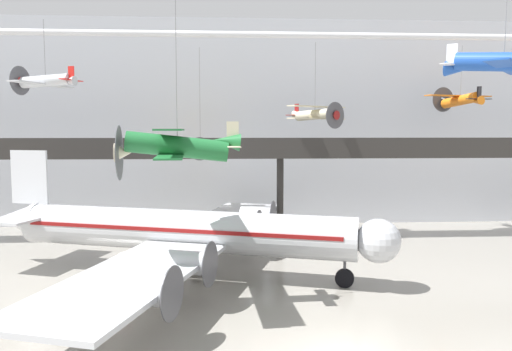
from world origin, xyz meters
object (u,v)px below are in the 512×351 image
(suspended_plane_cream_biplane, at_px, (315,114))
(suspended_plane_silver_racer, at_px, (45,81))
(suspended_plane_blue_trainer, at_px, (504,62))
(suspended_plane_orange_highwing, at_px, (460,100))
(suspended_plane_green_biplane, at_px, (177,146))
(suspended_plane_yellow_lowwing, at_px, (200,148))
(airliner_silver_main, at_px, (181,231))

(suspended_plane_cream_biplane, bearing_deg, suspended_plane_silver_racer, -105.88)
(suspended_plane_blue_trainer, xyz_separation_m, suspended_plane_silver_racer, (-31.67, 9.74, -0.42))
(suspended_plane_cream_biplane, height_order, suspended_plane_orange_highwing, suspended_plane_orange_highwing)
(suspended_plane_blue_trainer, distance_m, suspended_plane_silver_racer, 33.14)
(suspended_plane_green_biplane, bearing_deg, suspended_plane_cream_biplane, -124.92)
(suspended_plane_cream_biplane, height_order, suspended_plane_green_biplane, suspended_plane_cream_biplane)
(suspended_plane_yellow_lowwing, bearing_deg, suspended_plane_orange_highwing, 85.41)
(suspended_plane_cream_biplane, height_order, suspended_plane_silver_racer, suspended_plane_silver_racer)
(airliner_silver_main, xyz_separation_m, suspended_plane_silver_racer, (-10.82, 3.84, 11.35))
(suspended_plane_orange_highwing, relative_size, suspended_plane_blue_trainer, 0.98)
(airliner_silver_main, distance_m, suspended_plane_orange_highwing, 32.47)
(suspended_plane_blue_trainer, bearing_deg, suspended_plane_orange_highwing, 110.92)
(airliner_silver_main, bearing_deg, suspended_plane_cream_biplane, 63.04)
(airliner_silver_main, height_order, suspended_plane_yellow_lowwing, suspended_plane_yellow_lowwing)
(suspended_plane_cream_biplane, bearing_deg, airliner_silver_main, -80.77)
(suspended_plane_orange_highwing, xyz_separation_m, suspended_plane_green_biplane, (-26.99, -20.80, -4.01))
(airliner_silver_main, height_order, suspended_plane_silver_racer, suspended_plane_silver_racer)
(airliner_silver_main, relative_size, suspended_plane_yellow_lowwing, 3.17)
(suspended_plane_green_biplane, xyz_separation_m, suspended_plane_yellow_lowwing, (0.22, 22.03, -0.98))
(airliner_silver_main, distance_m, suspended_plane_green_biplane, 9.72)
(suspended_plane_green_biplane, xyz_separation_m, suspended_plane_silver_racer, (-11.28, 10.95, 4.74))
(airliner_silver_main, bearing_deg, suspended_plane_silver_racer, 178.07)
(airliner_silver_main, height_order, suspended_plane_orange_highwing, suspended_plane_orange_highwing)
(suspended_plane_cream_biplane, height_order, suspended_plane_blue_trainer, suspended_plane_blue_trainer)
(airliner_silver_main, relative_size, suspended_plane_blue_trainer, 4.72)
(suspended_plane_green_biplane, height_order, suspended_plane_blue_trainer, suspended_plane_blue_trainer)
(suspended_plane_blue_trainer, distance_m, suspended_plane_yellow_lowwing, 29.63)
(suspended_plane_cream_biplane, bearing_deg, suspended_plane_blue_trainer, -10.73)
(suspended_plane_blue_trainer, relative_size, suspended_plane_yellow_lowwing, 0.67)
(suspended_plane_silver_racer, bearing_deg, airliner_silver_main, 179.87)
(airliner_silver_main, relative_size, suspended_plane_green_biplane, 3.18)
(suspended_plane_green_biplane, distance_m, suspended_plane_silver_racer, 16.43)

